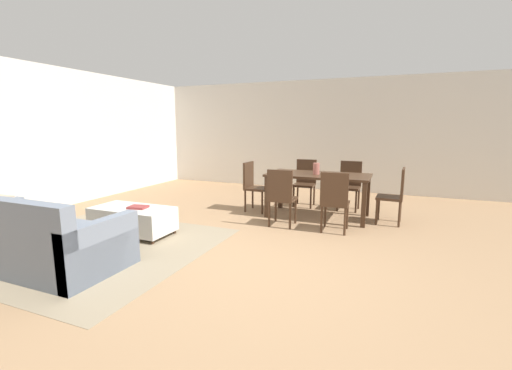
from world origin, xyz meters
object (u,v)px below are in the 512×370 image
at_px(dining_chair_far_right, 350,182).
at_px(vase_centerpiece, 316,169).
at_px(dining_chair_near_right, 335,199).
at_px(dining_chair_far_left, 305,180).
at_px(ottoman_table, 133,219).
at_px(dining_chair_head_east, 395,193).
at_px(dining_chair_head_west, 253,183).
at_px(couch, 34,241).
at_px(dining_table, 318,179).
at_px(book_on_ottoman, 138,207).
at_px(dining_chair_near_left, 281,195).

xyz_separation_m(dining_chair_far_right, vase_centerpiece, (-0.47, -0.82, 0.34)).
relative_size(dining_chair_near_right, dining_chair_far_left, 1.00).
bearing_deg(ottoman_table, dining_chair_head_east, 29.95).
distance_m(ottoman_table, dining_chair_head_west, 2.28).
distance_m(couch, dining_chair_far_right, 5.09).
bearing_deg(vase_centerpiece, couch, -127.22).
relative_size(couch, dining_chair_head_east, 2.28).
bearing_deg(couch, vase_centerpiece, 52.78).
height_order(dining_table, book_on_ottoman, dining_table).
relative_size(dining_chair_near_left, book_on_ottoman, 3.54).
height_order(dining_chair_far_left, vase_centerpiece, vase_centerpiece).
relative_size(couch, dining_chair_near_left, 2.28).
bearing_deg(dining_table, dining_chair_far_left, 118.76).
bearing_deg(dining_chair_near_right, book_on_ottoman, -155.15).
relative_size(dining_chair_near_left, dining_chair_far_left, 1.00).
height_order(dining_chair_near_right, dining_chair_head_east, same).
xyz_separation_m(dining_chair_near_right, vase_centerpiece, (-0.46, 0.78, 0.34)).
bearing_deg(dining_chair_far_right, dining_chair_far_left, -178.95).
bearing_deg(book_on_ottoman, dining_chair_far_left, 57.68).
bearing_deg(couch, dining_chair_near_left, 49.66).
xyz_separation_m(dining_chair_far_left, vase_centerpiece, (0.39, -0.80, 0.34)).
distance_m(dining_table, dining_chair_far_right, 0.91).
distance_m(ottoman_table, dining_chair_near_right, 3.00).
xyz_separation_m(couch, dining_table, (2.54, 3.34, 0.38)).
bearing_deg(dining_table, vase_centerpiece, -130.10).
bearing_deg(dining_chair_near_left, dining_chair_head_east, 27.12).
distance_m(dining_table, dining_chair_far_left, 0.89).
relative_size(ottoman_table, dining_chair_near_left, 1.30).
distance_m(dining_chair_near_right, dining_chair_head_west, 1.82).
relative_size(couch, dining_chair_far_left, 2.28).
bearing_deg(ottoman_table, dining_chair_far_right, 45.66).
distance_m(dining_chair_near_left, dining_chair_head_west, 1.13).
relative_size(ottoman_table, dining_table, 0.69).
xyz_separation_m(couch, ottoman_table, (0.24, 1.32, -0.05)).
height_order(dining_table, vase_centerpiece, vase_centerpiece).
distance_m(ottoman_table, dining_chair_far_right, 3.93).
xyz_separation_m(dining_table, dining_chair_far_right, (0.44, 0.78, -0.15)).
bearing_deg(book_on_ottoman, vase_centerpiece, 42.67).
distance_m(ottoman_table, dining_table, 3.09).
bearing_deg(dining_chair_near_left, vase_centerpiece, 64.73).
height_order(couch, dining_chair_far_left, dining_chair_far_left).
relative_size(ottoman_table, dining_chair_head_west, 1.30).
bearing_deg(dining_chair_far_right, ottoman_table, -134.34).
height_order(dining_chair_near_right, dining_chair_head_west, same).
relative_size(dining_table, vase_centerpiece, 8.98).
bearing_deg(book_on_ottoman, dining_table, 42.78).
relative_size(ottoman_table, dining_chair_far_left, 1.30).
distance_m(dining_chair_head_east, vase_centerpiece, 1.33).
height_order(dining_chair_far_right, book_on_ottoman, dining_chair_far_right).
distance_m(dining_table, dining_chair_head_west, 1.22).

